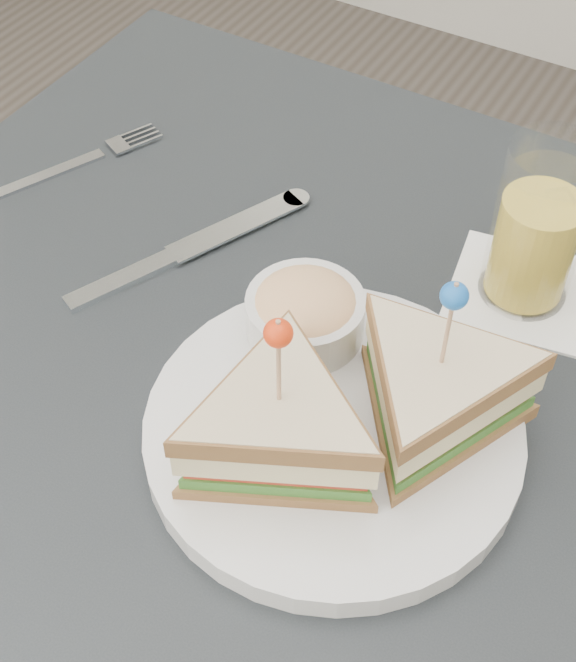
{
  "coord_description": "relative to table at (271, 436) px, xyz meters",
  "views": [
    {
      "loc": [
        0.23,
        -0.37,
        1.3
      ],
      "look_at": [
        0.01,
        0.01,
        0.8
      ],
      "focal_mm": 50.0,
      "sensor_mm": 36.0,
      "label": 1
    }
  ],
  "objects": [
    {
      "name": "plate_meal",
      "position": [
        0.08,
        -0.02,
        0.12
      ],
      "size": [
        0.31,
        0.29,
        0.16
      ],
      "rotation": [
        0.0,
        0.0,
        -0.08
      ],
      "color": "silver",
      "rests_on": "table"
    },
    {
      "name": "cutlery_fork",
      "position": [
        -0.29,
        0.14,
        0.08
      ],
      "size": [
        0.09,
        0.16,
        0.0
      ],
      "rotation": [
        0.0,
        0.0,
        -0.43
      ],
      "color": "silver",
      "rests_on": "table"
    },
    {
      "name": "drink_set",
      "position": [
        0.13,
        0.18,
        0.14
      ],
      "size": [
        0.13,
        0.13,
        0.14
      ],
      "rotation": [
        0.0,
        0.0,
        0.17
      ],
      "color": "white",
      "rests_on": "table"
    },
    {
      "name": "table",
      "position": [
        0.0,
        0.0,
        0.0
      ],
      "size": [
        0.8,
        0.8,
        0.75
      ],
      "color": "black",
      "rests_on": "ground"
    },
    {
      "name": "cutlery_knife",
      "position": [
        -0.13,
        0.08,
        0.08
      ],
      "size": [
        0.12,
        0.23,
        0.01
      ],
      "rotation": [
        0.0,
        0.0,
        -0.43
      ],
      "color": "white",
      "rests_on": "table"
    }
  ]
}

